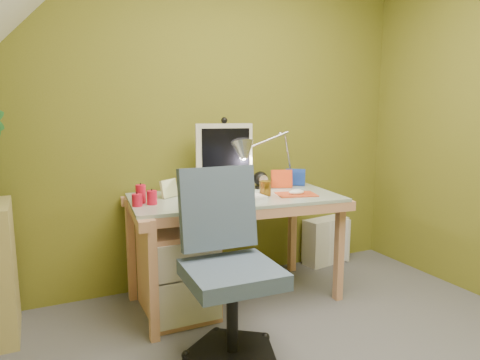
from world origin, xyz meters
name	(u,v)px	position (x,y,z in m)	size (l,w,h in m)	color
wall_back	(204,119)	(0.00, 1.60, 1.20)	(3.20, 0.01, 2.40)	olive
desk	(235,249)	(0.05, 1.18, 0.36)	(1.33, 0.67, 0.71)	tan
monitor	(224,157)	(0.05, 1.36, 0.95)	(0.34, 0.20, 0.47)	silver
speaker_left	(187,185)	(-0.22, 1.34, 0.78)	(0.11, 0.11, 0.13)	black
speaker_right	(260,180)	(0.32, 1.34, 0.78)	(0.10, 0.10, 0.12)	black
keyboard	(233,199)	(-0.03, 1.04, 0.73)	(0.43, 0.14, 0.02)	silver
mousepad	(296,194)	(0.43, 1.04, 0.72)	(0.25, 0.18, 0.01)	#BC411D
mouse	(296,192)	(0.43, 1.04, 0.73)	(0.11, 0.07, 0.04)	white
amber_tumbler	(265,188)	(0.23, 1.10, 0.76)	(0.08, 0.08, 0.10)	#8B5C14
candle_cluster	(142,195)	(-0.55, 1.19, 0.77)	(0.15, 0.13, 0.11)	red
photo_frame_red	(282,179)	(0.47, 1.30, 0.78)	(0.15, 0.02, 0.13)	red
photo_frame_blue	(295,177)	(0.61, 1.34, 0.78)	(0.14, 0.02, 0.12)	#153496
photo_frame_green	(169,188)	(-0.35, 1.32, 0.77)	(0.13, 0.02, 0.11)	#C5CF8E
desk_lamp	(282,147)	(0.50, 1.36, 1.00)	(0.54, 0.23, 0.58)	#BCBBC1
task_chair	(232,272)	(-0.25, 0.55, 0.47)	(0.52, 0.52, 0.94)	#41536B
radiator	(326,241)	(1.02, 1.50, 0.19)	(0.38, 0.15, 0.38)	silver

